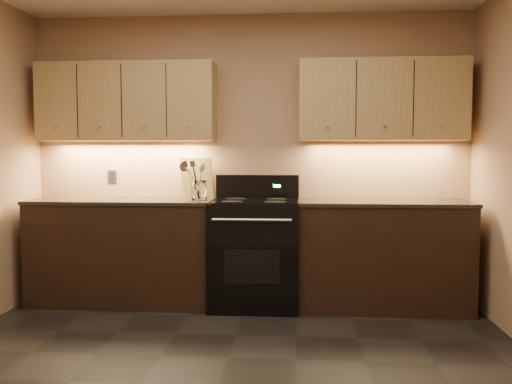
{
  "coord_description": "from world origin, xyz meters",
  "views": [
    {
      "loc": [
        0.45,
        -2.99,
        1.33
      ],
      "look_at": [
        0.11,
        1.45,
        1.02
      ],
      "focal_mm": 38.0,
      "sensor_mm": 36.0,
      "label": 1
    }
  ],
  "objects": [
    {
      "name": "steel_skimmer",
      "position": [
        -0.4,
        1.71,
        1.12
      ],
      "size": [
        0.25,
        0.13,
        0.35
      ],
      "primitive_type": null,
      "rotation": [
        -0.14,
        -0.51,
        0.06
      ],
      "color": "silver",
      "rests_on": "utensil_crock"
    },
    {
      "name": "wooden_spoon",
      "position": [
        -0.44,
        1.71,
        1.1
      ],
      "size": [
        0.11,
        0.12,
        0.31
      ],
      "primitive_type": null,
      "rotation": [
        -0.14,
        0.19,
        0.25
      ],
      "color": "tan",
      "rests_on": "utensil_crock"
    },
    {
      "name": "stove",
      "position": [
        0.08,
        1.68,
        0.48
      ],
      "size": [
        0.76,
        0.68,
        1.14
      ],
      "color": "black",
      "rests_on": "ground"
    },
    {
      "name": "steel_spatula",
      "position": [
        -0.39,
        1.72,
        1.13
      ],
      "size": [
        0.25,
        0.13,
        0.38
      ],
      "primitive_type": null,
      "rotation": [
        0.17,
        -0.45,
        -0.18
      ],
      "color": "silver",
      "rests_on": "utensil_crock"
    },
    {
      "name": "counter_left",
      "position": [
        -1.1,
        1.7,
        0.47
      ],
      "size": [
        1.62,
        0.62,
        0.93
      ],
      "color": "black",
      "rests_on": "ground"
    },
    {
      "name": "black_turner",
      "position": [
        -0.41,
        1.7,
        1.12
      ],
      "size": [
        0.17,
        0.18,
        0.37
      ],
      "primitive_type": null,
      "rotation": [
        -0.29,
        -0.2,
        0.16
      ],
      "color": "black",
      "rests_on": "utensil_crock"
    },
    {
      "name": "outlet_plate",
      "position": [
        -1.3,
        1.99,
        1.12
      ],
      "size": [
        0.08,
        0.01,
        0.12
      ],
      "primitive_type": "cube",
      "color": "#B2B5BA",
      "rests_on": "wall_back"
    },
    {
      "name": "wall_back",
      "position": [
        0.0,
        2.0,
        1.3
      ],
      "size": [
        4.0,
        0.04,
        2.6
      ],
      "primitive_type": "cube",
      "color": "tan",
      "rests_on": "ground"
    },
    {
      "name": "upper_cab_right",
      "position": [
        1.18,
        1.85,
        1.8
      ],
      "size": [
        1.44,
        0.3,
        0.7
      ],
      "primitive_type": "cube",
      "color": "tan",
      "rests_on": "wall_back"
    },
    {
      "name": "upper_cab_left",
      "position": [
        -1.1,
        1.85,
        1.8
      ],
      "size": [
        1.6,
        0.3,
        0.7
      ],
      "primitive_type": "cube",
      "color": "tan",
      "rests_on": "wall_back"
    },
    {
      "name": "cutting_board",
      "position": [
        -0.48,
        1.95,
        1.12
      ],
      "size": [
        0.32,
        0.16,
        0.38
      ],
      "primitive_type": "cube",
      "rotation": [
        0.24,
        0.0,
        -0.17
      ],
      "color": "tan",
      "rests_on": "counter_left"
    },
    {
      "name": "utensil_crock",
      "position": [
        -0.42,
        1.72,
        1.01
      ],
      "size": [
        0.17,
        0.17,
        0.17
      ],
      "color": "white",
      "rests_on": "counter_left"
    },
    {
      "name": "counter_right",
      "position": [
        1.18,
        1.7,
        0.47
      ],
      "size": [
        1.46,
        0.62,
        0.93
      ],
      "color": "black",
      "rests_on": "ground"
    }
  ]
}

